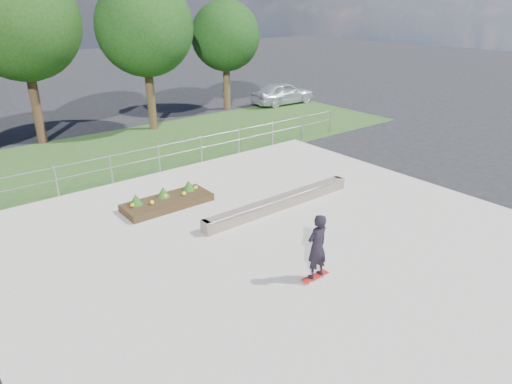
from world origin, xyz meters
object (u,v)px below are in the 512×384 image
planter_bed (167,200)px  skateboarder (317,247)px  parked_car (283,93)px  grind_ledge (280,203)px

planter_bed → skateboarder: skateboarder is taller
skateboarder → parked_car: 21.11m
skateboarder → grind_ledge: bearing=60.7°
planter_bed → grind_ledge: bearing=-41.9°
grind_ledge → skateboarder: (-2.09, -3.73, 0.72)m
skateboarder → parked_car: bearing=50.5°
grind_ledge → planter_bed: planter_bed is taller
grind_ledge → planter_bed: 3.84m
grind_ledge → skateboarder: size_ratio=3.38×
planter_bed → skateboarder: (0.76, -6.29, 0.74)m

